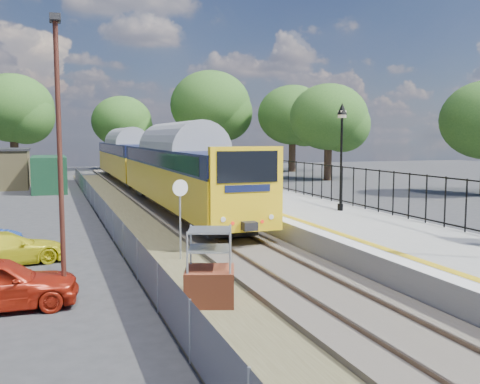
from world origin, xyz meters
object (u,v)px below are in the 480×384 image
train (146,161)px  speed_sign (180,206)px  brick_plinth (210,268)px  car_yellow (5,249)px  victorian_lamp_north (342,131)px  carpark_lamp (59,143)px

train → speed_sign: (-2.50, -20.90, -0.52)m
brick_plinth → car_yellow: brick_plinth is taller
victorian_lamp_north → train: victorian_lamp_north is taller
brick_plinth → speed_sign: (0.41, 4.74, 0.91)m
car_yellow → brick_plinth: bearing=-154.3°
car_yellow → speed_sign: bearing=-117.6°
train → brick_plinth: bearing=-96.5°
train → carpark_lamp: bearing=-104.3°
train → carpark_lamp: size_ratio=5.92×
victorian_lamp_north → speed_sign: 8.76m
victorian_lamp_north → train: (-5.30, 17.77, -1.96)m
victorian_lamp_north → brick_plinth: (-8.21, -7.88, -3.39)m
speed_sign → carpark_lamp: size_ratio=0.39×
victorian_lamp_north → carpark_lamp: 13.31m
speed_sign → car_yellow: size_ratio=0.73×
victorian_lamp_north → brick_plinth: bearing=-136.2°
victorian_lamp_north → train: size_ratio=0.11×
speed_sign → train: bearing=70.9°
train → brick_plinth: (-2.91, -25.65, -1.43)m
victorian_lamp_north → carpark_lamp: bearing=-150.1°
train → victorian_lamp_north: bearing=-73.4°
brick_plinth → train: bearing=83.5°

